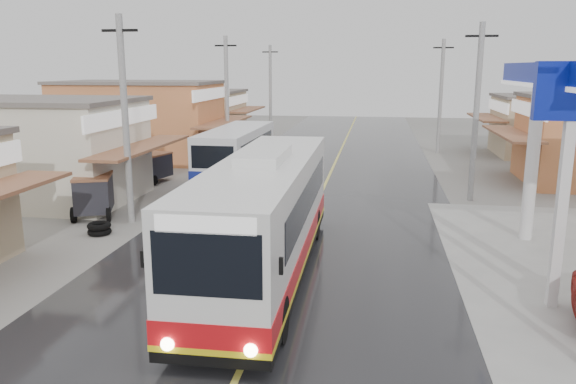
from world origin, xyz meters
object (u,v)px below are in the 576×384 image
Objects in this scene: tyre_stack at (99,229)px; second_bus at (237,154)px; cyclist at (225,193)px; coach_bus at (265,216)px; tricycle_near at (93,193)px; tricycle_far at (154,166)px.

second_bus is at bearing 75.10° from tyre_stack.
second_bus is 4.34× the size of cyclist.
coach_bus is 4.77× the size of tricycle_near.
cyclist is 0.80× the size of tricycle_near.
cyclist is 0.89× the size of tricycle_far.
cyclist is at bearing -29.26° from tricycle_far.
tricycle_near is (-8.26, 5.36, -0.79)m from coach_bus.
coach_bus reaches higher than tricycle_near.
tyre_stack is (1.37, -2.30, -0.79)m from tricycle_near.
second_bus is at bearing 95.99° from cyclist.
tricycle_near is at bearing -73.35° from tricycle_far.
tricycle_far is at bearing 134.45° from cyclist.
tricycle_near reaches higher than tyre_stack.
coach_bus is 13.87m from second_bus.
second_bus is 5.62m from cyclist.
coach_bus is at bearing -53.38° from tricycle_near.
coach_bus is at bearing -42.01° from tricycle_far.
tyre_stack is at bearing -129.75° from cyclist.
tricycle_far is (-4.46, -0.57, -0.67)m from second_bus.
tricycle_near is at bearing 146.45° from coach_bus.
coach_bus is at bearing -69.20° from cyclist.
second_bus is 10.60m from tyre_stack.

